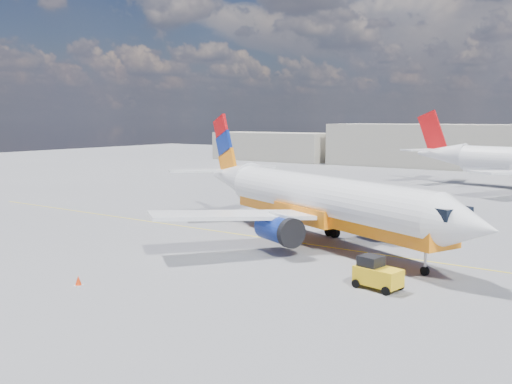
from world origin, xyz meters
The scene contains 6 objects.
ground centered at (0.00, 0.00, 0.00)m, with size 240.00×240.00×0.00m, color slate.
taxi_line centered at (0.00, 3.00, 0.01)m, with size 70.00×0.15×0.01m, color yellow.
terminal_annex centered at (-45.00, 72.00, 3.00)m, with size 26.00×10.00×6.00m, color #B6AF9C.
main_jet centered at (2.98, 3.88, 3.21)m, with size 31.20×23.48×9.63m.
gse_tug centered at (11.28, -4.45, 0.83)m, with size 2.66×1.93×1.75m.
traffic_cone centered at (-2.40, -13.26, 0.28)m, with size 0.41×0.41×0.57m.
Camera 1 is at (22.91, -32.67, 9.14)m, focal length 40.00 mm.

